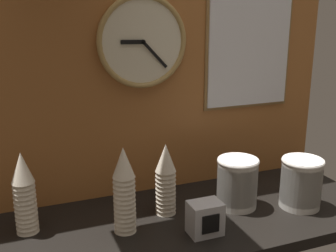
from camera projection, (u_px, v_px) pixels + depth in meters
The scene contains 10 objects.
ground_plane at pixel (159, 226), 1.44m from camera, with size 1.60×0.56×0.04m, color black.
wall_tiled_back at pixel (133, 57), 1.52m from camera, with size 1.60×0.03×1.05m.
cup_stack_center at pixel (124, 190), 1.33m from camera, with size 0.07×0.07×0.29m.
cup_stack_left at pixel (24, 193), 1.32m from camera, with size 0.07×0.07×0.27m.
cup_stack_center_right at pixel (166, 179), 1.45m from camera, with size 0.07×0.07×0.26m.
bowl_stack_far_right at pixel (301, 182), 1.51m from camera, with size 0.15×0.15×0.18m.
bowl_stack_right at pixel (237, 181), 1.51m from camera, with size 0.15×0.15×0.18m.
wall_clock at pixel (142, 42), 1.49m from camera, with size 0.33×0.03×0.33m.
menu_board at pixel (250, 31), 1.65m from camera, with size 0.38×0.01×0.61m.
napkin_dispenser at pixel (205, 218), 1.34m from camera, with size 0.11×0.08×0.11m.
Camera 1 is at (-0.44, -1.21, 0.71)m, focal length 45.00 mm.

